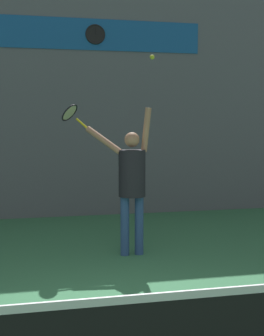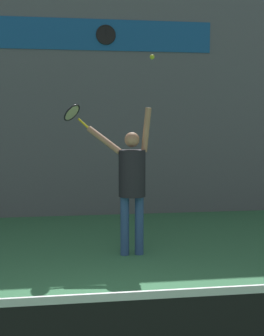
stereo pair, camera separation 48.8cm
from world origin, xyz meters
name	(u,v)px [view 1 (the left image)]	position (x,y,z in m)	size (l,w,h in m)	color
back_wall	(67,97)	(0.00, 5.99, 2.50)	(18.00, 0.10, 5.00)	slate
sponsor_banner	(67,33)	(0.00, 5.93, 3.77)	(5.61, 0.02, 0.63)	#195B9E
scoreboard_clock	(95,34)	(0.58, 5.91, 3.77)	(0.41, 0.04, 0.41)	black
tennis_player	(132,178)	(0.67, 2.86, 1.15)	(0.95, 0.60, 2.19)	#2D4C7F
tennis_racket	(71,114)	(-0.17, 3.37, 2.10)	(0.45, 0.39, 0.39)	yellow
tennis_ball	(152,57)	(0.96, 2.79, 2.90)	(0.07, 0.07, 0.07)	#CCDB2D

